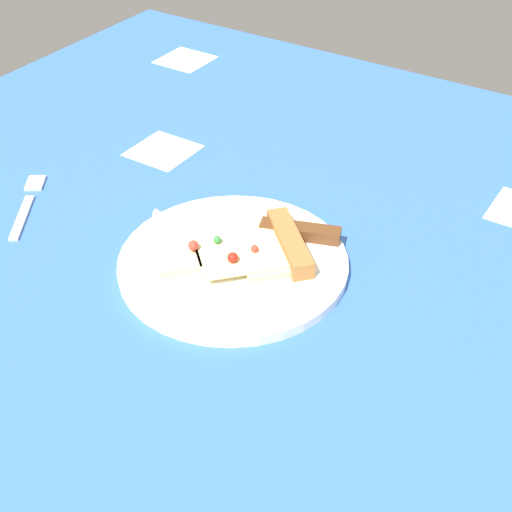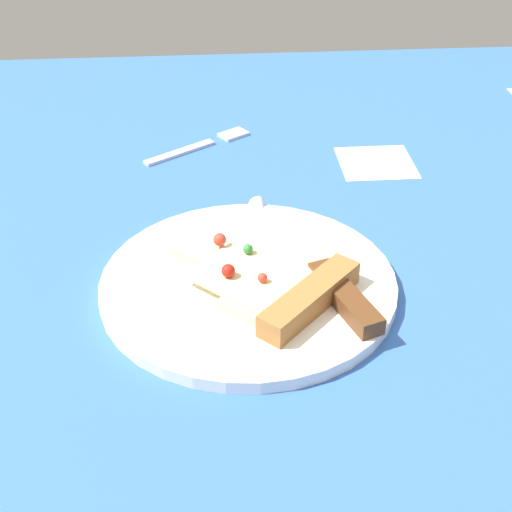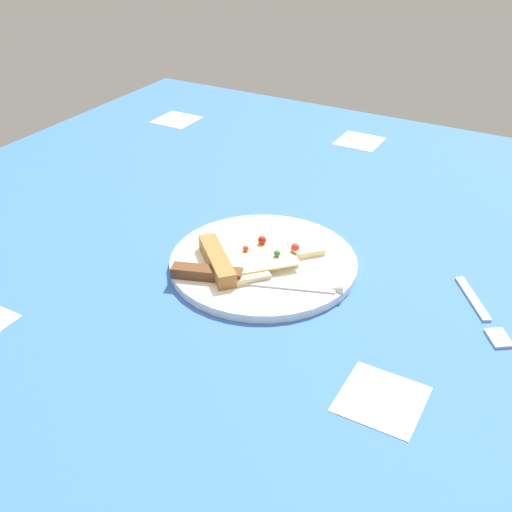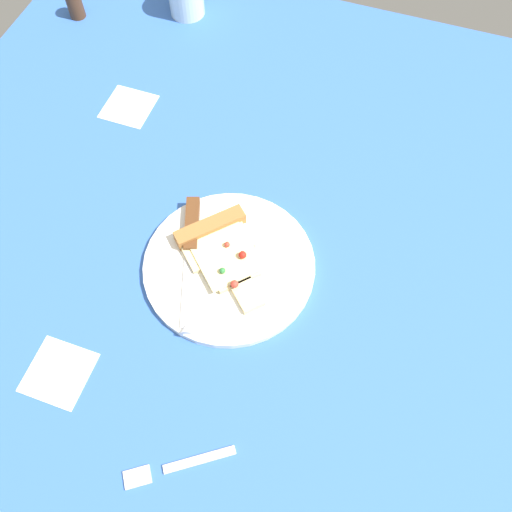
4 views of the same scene
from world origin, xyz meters
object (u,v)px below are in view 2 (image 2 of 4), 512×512
(plate, at_px, (249,284))
(fork, at_px, (203,143))
(pizza_slice, at_px, (270,282))
(knife, at_px, (320,272))

(plate, xyz_separation_m, fork, (0.31, 0.04, -0.00))
(pizza_slice, bearing_deg, fork, 52.92)
(plate, xyz_separation_m, knife, (-0.00, -0.07, 0.01))
(knife, height_order, fork, knife)
(pizza_slice, height_order, knife, pizza_slice)
(pizza_slice, xyz_separation_m, knife, (0.02, -0.05, -0.00))
(plate, height_order, knife, knife)
(knife, bearing_deg, fork, 88.69)
(knife, bearing_deg, plate, 158.65)
(plate, bearing_deg, pizza_slice, -133.47)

